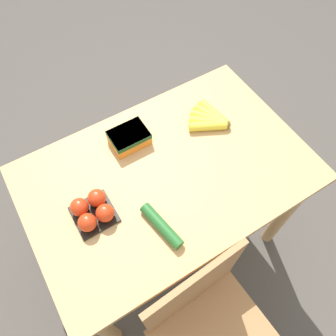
# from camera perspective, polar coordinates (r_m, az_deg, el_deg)

# --- Properties ---
(ground_plane) EXTENTS (12.00, 12.00, 0.00)m
(ground_plane) POSITION_cam_1_polar(r_m,az_deg,el_deg) (1.96, 0.00, -11.88)
(ground_plane) COLOR #4C4742
(dining_table) EXTENTS (1.10, 0.73, 0.76)m
(dining_table) POSITION_cam_1_polar(r_m,az_deg,el_deg) (1.38, 0.00, -3.40)
(dining_table) COLOR tan
(dining_table) RESTS_ON ground_plane
(chair) EXTENTS (0.44, 0.42, 0.89)m
(chair) POSITION_cam_1_polar(r_m,az_deg,el_deg) (1.40, 7.10, -26.11)
(chair) COLOR #A87547
(chair) RESTS_ON ground_plane
(banana_bunch) EXTENTS (0.17, 0.18, 0.04)m
(banana_bunch) POSITION_cam_1_polar(r_m,az_deg,el_deg) (1.40, 7.37, 8.39)
(banana_bunch) COLOR brown
(banana_bunch) RESTS_ON dining_table
(tomato_pack) EXTENTS (0.14, 0.14, 0.08)m
(tomato_pack) POSITION_cam_1_polar(r_m,az_deg,el_deg) (1.19, -13.02, -7.25)
(tomato_pack) COLOR black
(tomato_pack) RESTS_ON dining_table
(carrot_bag) EXTENTS (0.15, 0.11, 0.06)m
(carrot_bag) POSITION_cam_1_polar(r_m,az_deg,el_deg) (1.33, -6.80, 5.40)
(carrot_bag) COLOR orange
(carrot_bag) RESTS_ON dining_table
(cucumber_near) EXTENTS (0.07, 0.19, 0.04)m
(cucumber_near) POSITION_cam_1_polar(r_m,az_deg,el_deg) (1.15, -1.13, -10.02)
(cucumber_near) COLOR #236028
(cucumber_near) RESTS_ON dining_table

